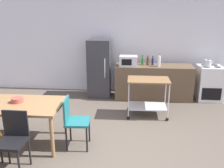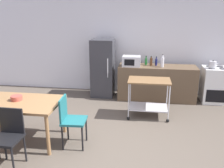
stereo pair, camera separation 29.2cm
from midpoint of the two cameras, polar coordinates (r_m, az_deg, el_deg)
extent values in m
plane|color=brown|center=(4.23, 0.85, -15.38)|extent=(12.00, 12.00, 0.00)
cube|color=white|center=(6.80, 4.42, 10.19)|extent=(8.40, 0.12, 2.90)
cube|color=brown|center=(6.41, 11.89, 0.30)|extent=(2.00, 0.64, 0.90)
cube|color=olive|center=(4.45, -19.95, -4.20)|extent=(1.50, 0.90, 0.04)
cylinder|color=olive|center=(4.01, -13.08, -11.91)|extent=(0.06, 0.06, 0.71)
cylinder|color=olive|center=(4.66, -9.67, -7.38)|extent=(0.06, 0.06, 0.71)
cube|color=black|center=(3.84, -21.89, -12.22)|extent=(0.41, 0.41, 0.04)
cube|color=black|center=(3.88, -20.91, -8.15)|extent=(0.38, 0.04, 0.40)
cylinder|color=black|center=(3.76, -20.49, -17.08)|extent=(0.03, 0.03, 0.45)
cylinder|color=black|center=(4.16, -22.37, -13.74)|extent=(0.03, 0.03, 0.45)
cylinder|color=black|center=(4.01, -18.07, -14.53)|extent=(0.03, 0.03, 0.45)
cube|color=#1E666B|center=(4.15, -7.04, -8.74)|extent=(0.42, 0.42, 0.04)
cube|color=#1E666B|center=(4.10, -9.63, -5.82)|extent=(0.05, 0.38, 0.40)
cylinder|color=black|center=(4.08, -5.02, -13.00)|extent=(0.03, 0.03, 0.45)
cylinder|color=black|center=(4.38, -4.25, -10.78)|extent=(0.03, 0.03, 0.45)
cylinder|color=black|center=(4.15, -9.76, -12.66)|extent=(0.03, 0.03, 0.45)
cylinder|color=black|center=(4.44, -8.65, -10.51)|extent=(0.03, 0.03, 0.45)
cube|color=white|center=(6.69, 24.35, -0.19)|extent=(0.60, 0.60, 0.90)
cube|color=black|center=(6.47, 24.83, -2.70)|extent=(0.48, 0.01, 0.32)
cylinder|color=#47474C|center=(6.43, 24.02, 3.45)|extent=(0.16, 0.16, 0.02)
cylinder|color=#47474C|center=(6.51, 26.22, 3.32)|extent=(0.16, 0.16, 0.02)
cylinder|color=#47474C|center=(6.66, 23.49, 3.94)|extent=(0.16, 0.16, 0.02)
cylinder|color=#47474C|center=(6.73, 25.62, 3.81)|extent=(0.16, 0.16, 0.02)
cube|color=#333338|center=(6.49, -0.88, 3.84)|extent=(0.60, 0.60, 1.55)
cylinder|color=silver|center=(6.14, 0.31, 3.81)|extent=(0.02, 0.02, 0.50)
cube|color=brown|center=(5.20, 10.52, 0.83)|extent=(0.90, 0.56, 0.03)
cube|color=silver|center=(5.40, 10.17, -5.44)|extent=(0.83, 0.52, 0.02)
cylinder|color=silver|center=(5.08, 5.64, -3.92)|extent=(0.02, 0.02, 0.76)
sphere|color=black|center=(5.25, 5.50, -8.15)|extent=(0.07, 0.07, 0.07)
cylinder|color=silver|center=(5.12, 15.09, -4.29)|extent=(0.02, 0.02, 0.76)
sphere|color=black|center=(5.29, 14.74, -8.48)|extent=(0.07, 0.07, 0.07)
cylinder|color=silver|center=(5.55, 5.89, -2.08)|extent=(0.02, 0.02, 0.76)
sphere|color=black|center=(5.70, 5.76, -6.02)|extent=(0.07, 0.07, 0.07)
cylinder|color=silver|center=(5.59, 14.53, -2.43)|extent=(0.02, 0.02, 0.76)
sphere|color=black|center=(5.74, 14.22, -6.33)|extent=(0.07, 0.07, 0.07)
cube|color=silver|center=(6.16, 6.03, 5.46)|extent=(0.46, 0.34, 0.26)
cube|color=black|center=(5.99, 5.57, 5.14)|extent=(0.25, 0.01, 0.16)
cylinder|color=#1E6628|center=(6.36, 9.44, 5.28)|extent=(0.06, 0.06, 0.17)
cylinder|color=#1E6628|center=(6.34, 9.49, 6.29)|extent=(0.03, 0.03, 0.06)
cylinder|color=black|center=(6.33, 9.50, 6.61)|extent=(0.03, 0.03, 0.01)
cylinder|color=#4C2D19|center=(6.29, 10.65, 5.20)|extent=(0.07, 0.07, 0.19)
cylinder|color=#4C2D19|center=(6.27, 10.71, 6.25)|extent=(0.03, 0.03, 0.04)
cylinder|color=black|center=(6.27, 10.72, 6.50)|extent=(0.04, 0.04, 0.01)
cylinder|color=navy|center=(6.33, 11.83, 5.10)|extent=(0.06, 0.06, 0.17)
cylinder|color=navy|center=(6.31, 11.90, 6.10)|extent=(0.03, 0.03, 0.05)
cylinder|color=black|center=(6.30, 11.91, 6.39)|extent=(0.03, 0.03, 0.01)
cylinder|color=silver|center=(6.19, 13.29, 5.11)|extent=(0.08, 0.08, 0.26)
cylinder|color=silver|center=(6.16, 13.39, 6.54)|extent=(0.04, 0.04, 0.06)
cylinder|color=black|center=(6.15, 13.41, 6.86)|extent=(0.04, 0.04, 0.01)
cylinder|color=#B24C3F|center=(4.50, -20.17, -3.17)|extent=(0.20, 0.20, 0.08)
cylinder|color=silver|center=(6.44, 24.16, 4.27)|extent=(0.17, 0.17, 0.16)
sphere|color=black|center=(6.42, 24.26, 5.09)|extent=(0.03, 0.03, 0.03)
cylinder|color=silver|center=(6.46, 25.16, 4.41)|extent=(0.08, 0.02, 0.07)
camera|label=1|loc=(0.15, -88.32, 0.52)|focal=38.22mm
camera|label=2|loc=(0.15, 91.68, -0.52)|focal=38.22mm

